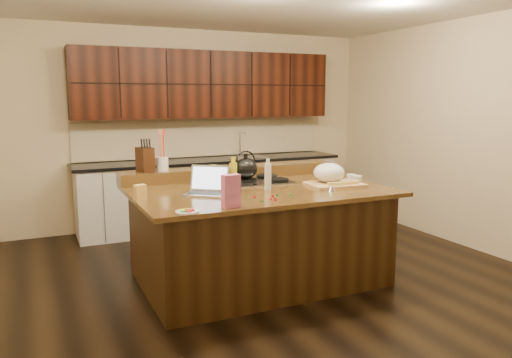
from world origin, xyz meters
name	(u,v)px	position (x,y,z in m)	size (l,w,h in m)	color
room	(258,143)	(0.00, 0.00, 1.35)	(5.52, 5.02, 2.72)	black
island	(258,234)	(0.00, 0.00, 0.46)	(2.40, 1.60, 0.92)	black
back_ledge	(231,172)	(0.00, 0.70, 0.98)	(2.40, 0.30, 0.12)	black
cooktop	(246,182)	(0.00, 0.30, 0.94)	(0.92, 0.52, 0.05)	gray
back_counter	(210,155)	(0.30, 2.23, 0.98)	(3.70, 0.66, 2.40)	silver
kettle	(246,168)	(0.00, 0.30, 1.07)	(0.24, 0.24, 0.21)	black
green_bowl	(213,172)	(-0.30, 0.43, 1.04)	(0.27, 0.27, 0.15)	olive
laptop	(207,186)	(-0.54, -0.07, 0.99)	(0.46, 0.44, 0.25)	#B7B7BC
oil_bottle	(233,177)	(-0.29, -0.07, 1.06)	(0.07, 0.07, 0.27)	yellow
vinegar_bottle	(268,177)	(0.04, -0.14, 1.04)	(0.06, 0.06, 0.25)	silver
wooden_tray	(330,175)	(0.73, -0.13, 1.02)	(0.57, 0.45, 0.22)	tan
ramekin_a	(336,183)	(0.77, -0.17, 0.94)	(0.10, 0.10, 0.04)	white
ramekin_b	(357,178)	(1.15, -0.01, 0.94)	(0.10, 0.10, 0.04)	white
ramekin_c	(351,176)	(1.15, 0.10, 0.94)	(0.10, 0.10, 0.04)	white
strainer_bowl	(329,171)	(1.08, 0.43, 0.97)	(0.24, 0.24, 0.09)	#996B3F
kitchen_timer	(331,188)	(0.54, -0.44, 0.96)	(0.08, 0.08, 0.07)	silver
pink_bag	(231,191)	(-0.55, -0.68, 1.05)	(0.14, 0.08, 0.26)	#C45C8A
candy_plate	(187,212)	(-0.92, -0.71, 0.93)	(0.18, 0.18, 0.01)	white
package_box	(140,192)	(-1.15, -0.10, 0.99)	(0.09, 0.07, 0.13)	#F5C156
utensil_crock	(162,164)	(-0.75, 0.70, 1.11)	(0.12, 0.12, 0.14)	white
knife_block	(145,160)	(-0.93, 0.70, 1.16)	(0.12, 0.20, 0.25)	black
gumdrop_0	(276,200)	(-0.12, -0.62, 0.93)	(0.02, 0.02, 0.02)	red
gumdrop_1	(261,201)	(-0.25, -0.60, 0.93)	(0.02, 0.02, 0.02)	#198C26
gumdrop_2	(271,199)	(-0.14, -0.56, 0.93)	(0.02, 0.02, 0.02)	red
gumdrop_3	(276,198)	(-0.08, -0.52, 0.93)	(0.02, 0.02, 0.02)	#198C26
gumdrop_4	(273,196)	(-0.06, -0.44, 0.93)	(0.02, 0.02, 0.02)	red
gumdrop_5	(291,194)	(0.11, -0.45, 0.93)	(0.02, 0.02, 0.02)	#198C26
gumdrop_6	(273,195)	(-0.04, -0.39, 0.93)	(0.02, 0.02, 0.02)	red
gumdrop_7	(292,197)	(0.06, -0.56, 0.93)	(0.02, 0.02, 0.02)	#198C26
gumdrop_8	(275,198)	(-0.10, -0.56, 0.93)	(0.02, 0.02, 0.02)	red
gumdrop_9	(277,194)	(0.00, -0.41, 0.93)	(0.02, 0.02, 0.02)	#198C26
gumdrop_10	(255,197)	(-0.22, -0.42, 0.93)	(0.02, 0.02, 0.02)	red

